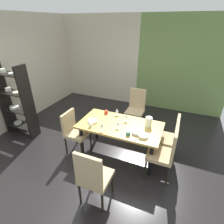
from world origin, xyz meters
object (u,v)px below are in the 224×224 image
wine_glass_center (117,110)px  pitcher_front (149,122)px  wine_glass_east (126,116)px  wine_glass_south (102,125)px  chair_right_near (165,151)px  cup_near_window (128,133)px  cup_rear (91,125)px  chair_head_far (136,107)px  dining_table (120,128)px  serving_bowl_corner (93,121)px  cup_left (106,112)px  chair_head_near (93,176)px  serving_bowl_right (137,133)px  chair_right_far (169,136)px  serving_bowl_near_shelf (143,136)px  display_shelf (16,101)px  wine_glass_north (118,123)px  chair_left_near (74,130)px

wine_glass_center → pitcher_front: (0.73, -0.18, -0.01)m
wine_glass_east → pitcher_front: 0.46m
wine_glass_east → wine_glass_south: 0.59m
chair_right_near → cup_near_window: (-0.68, -0.02, 0.21)m
wine_glass_center → cup_rear: 0.71m
chair_head_far → wine_glass_east: (0.08, -1.05, 0.29)m
dining_table → wine_glass_south: (-0.24, -0.34, 0.21)m
serving_bowl_corner → cup_left: bearing=76.4°
chair_head_near → pitcher_front: chair_head_near is taller
serving_bowl_right → serving_bowl_corner: bearing=176.4°
chair_right_far → pitcher_front: bearing=103.7°
serving_bowl_corner → cup_near_window: (0.81, -0.16, 0.02)m
chair_right_near → serving_bowl_near_shelf: (-0.41, 0.02, 0.20)m
chair_right_far → serving_bowl_right: size_ratio=5.62×
wine_glass_center → serving_bowl_right: bearing=-41.4°
chair_head_far → serving_bowl_near_shelf: size_ratio=6.04×
serving_bowl_near_shelf → cup_near_window: bearing=-171.7°
dining_table → chair_head_far: bearing=90.7°
display_shelf → chair_right_far: bearing=7.5°
dining_table → chair_head_near: (0.04, -1.22, -0.08)m
wine_glass_north → serving_bowl_corner: 0.56m
cup_left → chair_head_near: bearing=-72.4°
dining_table → wine_glass_north: bearing=-88.4°
chair_right_far → chair_right_near: size_ratio=0.95×
chair_left_near → pitcher_front: 1.54m
chair_right_far → wine_glass_south: (-1.17, -0.59, 0.31)m
chair_right_near → serving_bowl_right: (-0.55, 0.08, 0.20)m
display_shelf → cup_left: display_shelf is taller
wine_glass_north → pitcher_front: pitcher_front is taller
serving_bowl_right → pitcher_front: pitcher_front is taller
dining_table → cup_left: cup_left is taller
dining_table → wine_glass_north: (0.00, -0.14, 0.20)m
serving_bowl_near_shelf → cup_rear: (-1.02, -0.06, 0.01)m
serving_bowl_right → chair_head_near: bearing=-108.4°
wine_glass_south → serving_bowl_near_shelf: 0.77m
chair_right_near → display_shelf: display_shelf is taller
cup_near_window → pitcher_front: bearing=58.2°
wine_glass_east → serving_bowl_right: size_ratio=0.96×
wine_glass_east → serving_bowl_corner: 0.69m
dining_table → pitcher_front: pitcher_front is taller
chair_left_near → chair_right_far: size_ratio=0.95×
chair_left_near → serving_bowl_near_shelf: bearing=90.8°
serving_bowl_near_shelf → cup_near_window: size_ratio=2.15×
wine_glass_east → wine_glass_north: bearing=-101.5°
serving_bowl_corner → display_shelf: bearing=-177.6°
display_shelf → cup_rear: 2.06m
cup_near_window → cup_rear: cup_rear is taller
chair_head_near → chair_left_near: bearing=135.1°
chair_right_near → cup_near_window: size_ratio=12.86×
chair_right_near → serving_bowl_near_shelf: chair_right_near is taller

